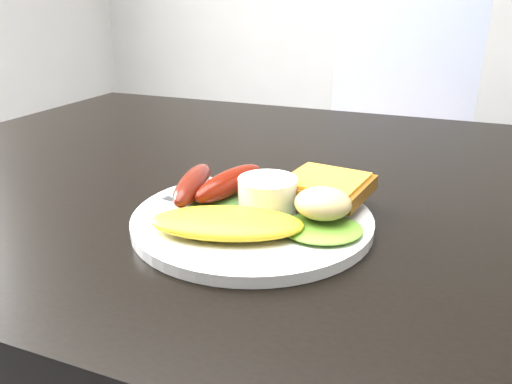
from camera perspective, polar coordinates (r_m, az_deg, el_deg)
name	(u,v)px	position (r m, az deg, el deg)	size (l,w,h in m)	color
dining_table	(302,189)	(0.66, 5.27, 0.37)	(1.20, 0.80, 0.04)	black
dining_chair	(387,168)	(1.66, 14.79, 2.63)	(0.47, 0.47, 0.06)	#A76F54
person	(379,56)	(1.43, 13.86, 14.87)	(0.59, 0.39, 1.63)	#2F5888
plate	(252,219)	(0.50, -0.42, -3.13)	(0.24, 0.24, 0.01)	white
lettuce_left	(212,194)	(0.54, -5.08, -0.24)	(0.09, 0.08, 0.01)	#3C8331
lettuce_right	(321,228)	(0.47, 7.46, -4.12)	(0.08, 0.07, 0.01)	#629D24
omelette	(227,223)	(0.46, -3.37, -3.53)	(0.14, 0.07, 0.02)	yellow
sausage_a	(193,184)	(0.53, -7.19, 0.92)	(0.03, 0.11, 0.03)	#65210D
sausage_b	(230,183)	(0.53, -2.98, 1.09)	(0.03, 0.11, 0.03)	maroon
ramekin	(268,195)	(0.50, 1.34, -0.33)	(0.06, 0.06, 0.04)	white
toast_a	(293,193)	(0.54, 4.28, -0.07)	(0.07, 0.07, 0.01)	brown
toast_b	(326,187)	(0.52, 8.00, 0.59)	(0.08, 0.08, 0.01)	olive
potato_salad	(323,203)	(0.47, 7.65, -1.30)	(0.05, 0.05, 0.03)	#C5C68E
fork	(215,213)	(0.50, -4.70, -2.35)	(0.14, 0.01, 0.00)	#ADAFB7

